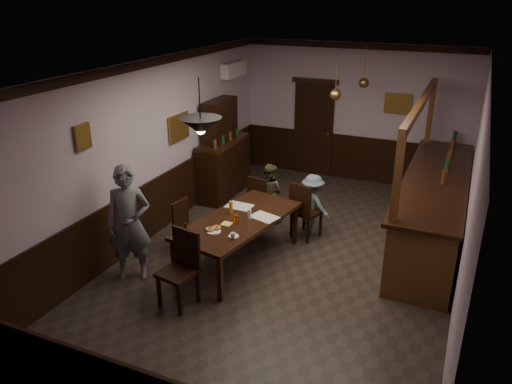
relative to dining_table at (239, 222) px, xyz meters
The scene contains 31 objects.
room 1.15m from the dining_table, 31.82° to the left, with size 5.01×8.01×3.01m.
dining_table is the anchor object (origin of this frame).
chair_far_left 1.36m from the dining_table, 99.07° to the left, with size 0.49×0.49×0.95m.
chair_far_right 1.35m from the dining_table, 60.38° to the left, with size 0.56×0.56×1.03m.
chair_near 1.32m from the dining_table, 100.59° to the right, with size 0.53×0.53×1.06m.
chair_side 0.97m from the dining_table, behind, with size 0.43×0.43×0.88m.
person_standing 1.64m from the dining_table, 140.57° to the right, with size 0.64×0.42×1.76m, color slate.
person_seated_left 1.62m from the dining_table, 95.65° to the left, with size 0.54×0.42×1.11m, color brown.
person_seated_right 1.62m from the dining_table, 63.27° to the left, with size 0.70×0.40×1.08m, color slate.
newspaper_left 0.47m from the dining_table, 114.65° to the left, with size 0.42×0.30×0.01m, color silver.
newspaper_right 0.40m from the dining_table, 30.79° to the left, with size 0.42×0.30×0.01m, color silver.
napkin 0.26m from the dining_table, 110.90° to the right, with size 0.15×0.15×0.00m, color #EADE56.
saucer 0.60m from the dining_table, 71.57° to the right, with size 0.15×0.15×0.01m, color white.
coffee_cup 0.67m from the dining_table, 71.60° to the right, with size 0.08×0.08×0.07m, color white.
pastry_plate 0.58m from the dining_table, 104.72° to the right, with size 0.22×0.22×0.01m, color white.
pastry_ring_a 0.61m from the dining_table, 109.27° to the right, with size 0.13×0.13×0.04m, color #C68C47.
pastry_ring_b 0.50m from the dining_table, 105.73° to the right, with size 0.13×0.13×0.04m, color #C68C47.
soda_can 0.18m from the dining_table, 82.61° to the right, with size 0.07×0.07×0.12m, color #DB5F12.
beer_glass 0.29m from the dining_table, 146.59° to the left, with size 0.06×0.06×0.20m, color #BF721E.
water_glass 0.21m from the dining_table, 27.48° to the left, with size 0.06×0.06×0.15m, color silver.
pepper_mill 0.89m from the dining_table, 126.21° to the right, with size 0.04×0.04×0.14m, color black.
sideboard 2.85m from the dining_table, 122.39° to the left, with size 0.54×1.51×2.00m.
bar_counter 3.34m from the dining_table, 36.74° to the left, with size 1.01×4.33×2.43m.
door_back 4.40m from the dining_table, 92.81° to the left, with size 0.90×0.06×2.10m, color black.
ac_unit 4.13m from the dining_table, 117.01° to the left, with size 0.20×0.85×0.30m.
picture_left_small 2.58m from the dining_table, 146.50° to the right, with size 0.04×0.28×0.36m.
picture_left_large 2.38m from the dining_table, 145.38° to the left, with size 0.04×0.62×0.48m.
picture_back 4.79m from the dining_table, 70.13° to the left, with size 0.55×0.04×0.42m.
pendant_iron 1.88m from the dining_table, 100.54° to the right, with size 0.56×0.56×0.73m.
pendant_brass_mid 2.93m from the dining_table, 71.30° to the left, with size 0.20×0.20×0.81m.
pendant_brass_far 4.15m from the dining_table, 75.07° to the left, with size 0.20×0.20×0.81m.
Camera 1 is at (2.35, -6.66, 4.03)m, focal length 35.00 mm.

